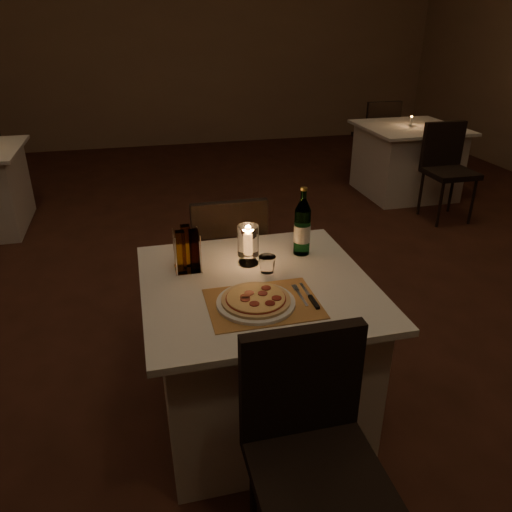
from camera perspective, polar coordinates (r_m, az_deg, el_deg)
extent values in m
cube|color=#411F15|center=(3.33, -0.51, -7.06)|extent=(8.00, 10.00, 0.02)
cube|color=#8B6C50|center=(7.76, -9.93, 23.33)|extent=(8.00, 0.02, 3.00)
cube|color=silver|center=(2.40, 0.12, -11.13)|extent=(0.88, 0.88, 0.71)
cube|color=silver|center=(2.19, 0.13, -3.39)|extent=(1.00, 1.00, 0.03)
cube|color=black|center=(1.77, 6.96, -23.59)|extent=(0.42, 0.42, 0.05)
cube|color=black|center=(1.73, 5.21, -14.14)|extent=(0.42, 0.05, 0.42)
cylinder|color=black|center=(2.02, -0.30, -25.47)|extent=(0.03, 0.03, 0.44)
cylinder|color=black|center=(2.10, 9.59, -23.42)|extent=(0.03, 0.03, 0.44)
cube|color=black|center=(3.01, -3.56, -0.56)|extent=(0.42, 0.42, 0.05)
cube|color=black|center=(2.75, -2.97, 2.07)|extent=(0.42, 0.05, 0.42)
cylinder|color=black|center=(3.30, -1.09, -2.70)|extent=(0.03, 0.03, 0.44)
cylinder|color=black|center=(3.25, -6.95, -3.37)|extent=(0.03, 0.03, 0.44)
cylinder|color=black|center=(3.01, 0.36, -5.71)|extent=(0.03, 0.03, 0.44)
cylinder|color=black|center=(2.96, -6.07, -6.50)|extent=(0.03, 0.03, 0.44)
cube|color=#B47C3E|center=(2.03, 0.81, -5.45)|extent=(0.45, 0.34, 0.00)
cylinder|color=white|center=(2.02, -0.02, -5.34)|extent=(0.32, 0.32, 0.01)
cylinder|color=#D8B77F|center=(2.01, -0.02, -5.02)|extent=(0.28, 0.28, 0.01)
cylinder|color=maroon|center=(2.01, -0.02, -4.84)|extent=(0.24, 0.24, 0.00)
cylinder|color=#EACC7F|center=(2.01, -0.02, -4.76)|extent=(0.24, 0.24, 0.00)
cylinder|color=maroon|center=(2.03, 0.76, -4.28)|extent=(0.04, 0.04, 0.00)
cylinder|color=maroon|center=(2.07, 1.17, -3.66)|extent=(0.04, 0.04, 0.00)
cylinder|color=maroon|center=(2.03, -0.78, -4.24)|extent=(0.04, 0.04, 0.00)
cylinder|color=maroon|center=(2.01, -1.25, -4.65)|extent=(0.04, 0.04, 0.00)
cylinder|color=maroon|center=(1.99, -1.24, -4.96)|extent=(0.04, 0.04, 0.00)
cylinder|color=maroon|center=(1.96, -0.18, -5.47)|extent=(0.04, 0.04, 0.00)
cylinder|color=maroon|center=(1.96, 1.62, -5.41)|extent=(0.04, 0.04, 0.00)
cylinder|color=maroon|center=(2.00, 2.37, -4.83)|extent=(0.04, 0.04, 0.00)
cube|color=silver|center=(2.07, 5.24, -4.77)|extent=(0.01, 0.14, 0.00)
cube|color=silver|center=(2.14, 4.52, -3.65)|extent=(0.02, 0.05, 0.00)
cube|color=black|center=(2.04, 6.63, -5.23)|extent=(0.02, 0.10, 0.01)
cube|color=silver|center=(2.13, 5.62, -3.86)|extent=(0.01, 0.12, 0.00)
cylinder|color=#57A260|center=(2.42, 5.29, 2.75)|extent=(0.08, 0.08, 0.23)
cylinder|color=#57A260|center=(2.35, 5.47, 6.99)|extent=(0.03, 0.03, 0.04)
cylinder|color=gold|center=(2.34, 5.50, 7.64)|extent=(0.03, 0.03, 0.01)
cylinder|color=silver|center=(2.42, 5.28, 2.63)|extent=(0.08, 0.08, 0.09)
cylinder|color=white|center=(2.35, -0.89, -0.76)|extent=(0.10, 0.10, 0.01)
cylinder|color=white|center=(2.34, -0.89, -0.23)|extent=(0.02, 0.02, 0.04)
cylinder|color=white|center=(2.30, -0.91, 1.80)|extent=(0.10, 0.10, 0.14)
cylinder|color=white|center=(2.31, -0.90, 1.48)|extent=(0.03, 0.03, 0.11)
ellipsoid|color=orange|center=(2.28, -0.92, 3.00)|extent=(0.02, 0.02, 0.03)
cube|color=white|center=(2.32, -7.74, -1.48)|extent=(0.12, 0.12, 0.01)
cylinder|color=white|center=(2.22, -9.11, -0.13)|extent=(0.01, 0.01, 0.18)
cylinder|color=white|center=(2.23, -6.31, 0.17)|extent=(0.01, 0.01, 0.18)
cylinder|color=white|center=(2.32, -9.38, 1.03)|extent=(0.01, 0.01, 0.18)
cylinder|color=white|center=(2.33, -6.69, 1.31)|extent=(0.01, 0.01, 0.18)
cube|color=#BF8C33|center=(2.24, -8.56, 0.44)|extent=(0.04, 0.04, 0.20)
cube|color=#3F1E14|center=(2.25, -7.04, 0.60)|extent=(0.04, 0.04, 0.20)
cube|color=#BF8C33|center=(2.30, -7.98, 1.14)|extent=(0.04, 0.04, 0.20)
cylinder|color=black|center=(6.11, -26.00, 8.31)|extent=(0.03, 0.03, 0.44)
cylinder|color=black|center=(5.79, -26.56, 7.33)|extent=(0.03, 0.03, 0.44)
cube|color=silver|center=(5.75, 16.75, 10.25)|extent=(0.88, 0.88, 0.71)
cube|color=silver|center=(5.67, 17.24, 13.85)|extent=(1.00, 1.00, 0.03)
cube|color=black|center=(5.07, 21.31, 8.83)|extent=(0.42, 0.42, 0.05)
cube|color=black|center=(5.17, 20.59, 11.89)|extent=(0.42, 0.05, 0.42)
cylinder|color=black|center=(4.92, 20.29, 5.52)|extent=(0.03, 0.03, 0.44)
cylinder|color=black|center=(5.11, 23.50, 5.71)|extent=(0.03, 0.03, 0.44)
cylinder|color=black|center=(5.19, 18.30, 6.83)|extent=(0.03, 0.03, 0.44)
cylinder|color=black|center=(5.37, 21.42, 6.98)|extent=(0.03, 0.03, 0.44)
cube|color=black|center=(6.41, 13.34, 13.14)|extent=(0.42, 0.42, 0.05)
cube|color=black|center=(6.20, 14.33, 14.81)|extent=(0.42, 0.05, 0.42)
cylinder|color=black|center=(6.68, 13.81, 11.48)|extent=(0.03, 0.03, 0.44)
cylinder|color=black|center=(6.54, 11.10, 11.43)|extent=(0.03, 0.03, 0.44)
cylinder|color=black|center=(6.39, 15.18, 10.70)|extent=(0.03, 0.03, 0.44)
cylinder|color=black|center=(6.24, 12.38, 10.63)|extent=(0.03, 0.03, 0.44)
cylinder|color=white|center=(5.66, 17.32, 14.44)|extent=(0.03, 0.03, 0.09)
ellipsoid|color=orange|center=(5.65, 17.39, 14.95)|extent=(0.01, 0.01, 0.02)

